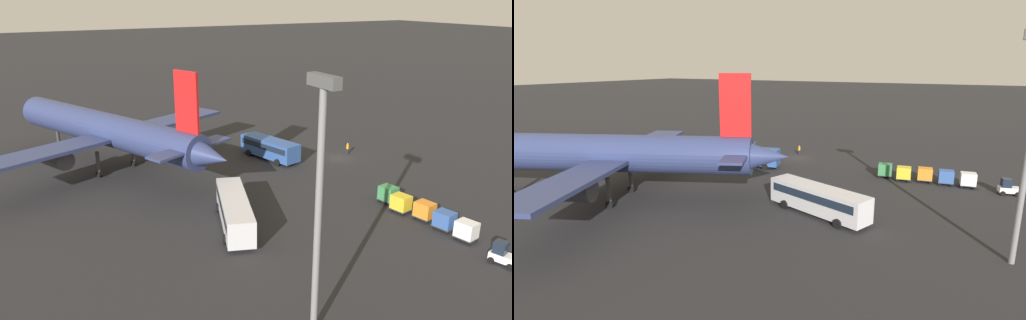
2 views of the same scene
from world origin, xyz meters
The scene contains 12 objects.
ground_plane centered at (0.00, 0.00, 0.00)m, with size 600.00×600.00×0.00m, color #232326.
airplane centered at (10.95, 31.15, 5.73)m, with size 41.97×36.44×15.25m.
shuttle_bus_near centered at (4.60, 9.20, 1.82)m, with size 10.39×5.11×3.02m.
shuttle_bus_far centered at (-13.31, 23.88, 1.92)m, with size 12.61×6.73×3.20m.
baggage_tug centered at (-31.99, 5.83, 0.94)m, with size 2.65×2.14×2.10m.
worker_person centered at (0.82, -2.41, 0.87)m, with size 0.38×0.38×1.74m.
cargo_cart_white centered at (-27.36, 5.10, 1.19)m, with size 2.24×1.97×2.06m.
cargo_cart_blue centered at (-24.63, 5.10, 1.19)m, with size 2.24×1.97×2.06m.
cargo_cart_orange centered at (-21.90, 5.11, 1.19)m, with size 2.24×1.97×2.06m.
cargo_cart_yellow centered at (-19.16, 5.91, 1.19)m, with size 2.24×1.97×2.06m.
cargo_cart_green centered at (-16.43, 5.29, 1.19)m, with size 2.24×1.97×2.06m.
light_pole centered at (-31.69, 26.51, 11.41)m, with size 2.80×0.70×18.77m.
Camera 1 is at (-56.65, 44.88, 23.51)m, focal length 35.00 mm.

